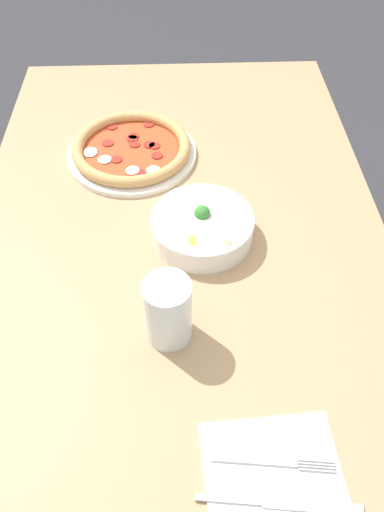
{
  "coord_description": "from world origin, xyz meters",
  "views": [
    {
      "loc": [
        0.72,
        -0.0,
        1.46
      ],
      "look_at": [
        0.11,
        0.02,
        0.75
      ],
      "focal_mm": 35.0,
      "sensor_mm": 36.0,
      "label": 1
    }
  ],
  "objects_px": {
    "bowl": "(204,225)",
    "glass": "(169,311)",
    "pizza": "(132,150)",
    "fork": "(273,463)",
    "knife": "(272,503)"
  },
  "relations": [
    {
      "from": "fork",
      "to": "bowl",
      "type": "bearing_deg",
      "value": 105.75
    },
    {
      "from": "pizza",
      "to": "fork",
      "type": "relative_size",
      "value": 1.71
    },
    {
      "from": "fork",
      "to": "glass",
      "type": "relative_size",
      "value": 1.38
    },
    {
      "from": "pizza",
      "to": "glass",
      "type": "xyz_separation_m",
      "value": [
        0.49,
        0.08,
        0.05
      ]
    },
    {
      "from": "fork",
      "to": "knife",
      "type": "distance_m",
      "value": 0.05
    },
    {
      "from": "fork",
      "to": "glass",
      "type": "distance_m",
      "value": 0.27
    },
    {
      "from": "bowl",
      "to": "glass",
      "type": "relative_size",
      "value": 1.59
    },
    {
      "from": "pizza",
      "to": "bowl",
      "type": "height_order",
      "value": "bowl"
    },
    {
      "from": "knife",
      "to": "glass",
      "type": "distance_m",
      "value": 0.31
    },
    {
      "from": "bowl",
      "to": "knife",
      "type": "xyz_separation_m",
      "value": [
        0.5,
        0.07,
        -0.03
      ]
    },
    {
      "from": "knife",
      "to": "glass",
      "type": "bearing_deg",
      "value": 122.39
    },
    {
      "from": "fork",
      "to": "glass",
      "type": "xyz_separation_m",
      "value": [
        -0.22,
        -0.14,
        0.06
      ]
    },
    {
      "from": "fork",
      "to": "knife",
      "type": "bearing_deg",
      "value": -92.05
    },
    {
      "from": "bowl",
      "to": "glass",
      "type": "height_order",
      "value": "glass"
    },
    {
      "from": "pizza",
      "to": "fork",
      "type": "bearing_deg",
      "value": 17.43
    }
  ]
}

